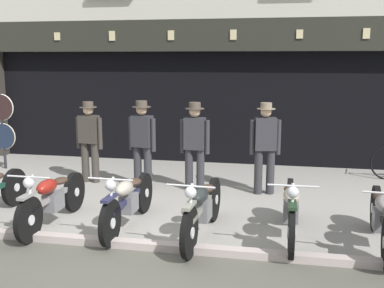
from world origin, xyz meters
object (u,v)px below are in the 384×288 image
object	(u,v)px
motorcycle_left	(52,198)
salesman_left	(89,138)
assistant_far_right	(265,144)
motorcycle_center	(202,208)
tyre_sign_pole	(2,123)
motorcycle_right	(382,217)
salesman_right	(195,142)
shopkeeper_center	(142,140)
motorcycle_center_left	(128,200)
motorcycle_center_right	(291,208)
advert_board_near	(308,88)

from	to	relation	value
motorcycle_left	salesman_left	xyz separation A→B (m)	(-0.46, 2.45, 0.47)
salesman_left	assistant_far_right	distance (m)	3.45
motorcycle_center	tyre_sign_pole	size ratio (longest dim) A/B	1.22
motorcycle_center	motorcycle_right	size ratio (longest dim) A/B	1.05
motorcycle_left	salesman_right	world-z (taller)	salesman_right
salesman_right	assistant_far_right	world-z (taller)	assistant_far_right
shopkeeper_center	assistant_far_right	xyz separation A→B (m)	(2.29, 0.07, -0.00)
motorcycle_center	salesman_left	size ratio (longest dim) A/B	1.29
motorcycle_center_left	motorcycle_center_right	world-z (taller)	motorcycle_center_right
motorcycle_center	assistant_far_right	distance (m)	2.49
salesman_left	advert_board_near	xyz separation A→B (m)	(4.27, 2.30, 0.90)
advert_board_near	salesman_left	bearing A→B (deg)	-151.64
motorcycle_left	motorcycle_center_left	world-z (taller)	motorcycle_center_left
tyre_sign_pole	advert_board_near	world-z (taller)	advert_board_near
motorcycle_center_left	tyre_sign_pole	size ratio (longest dim) A/B	1.21
motorcycle_center_right	advert_board_near	xyz separation A→B (m)	(0.36, 4.59, 1.36)
motorcycle_left	motorcycle_right	distance (m)	4.60
salesman_left	assistant_far_right	world-z (taller)	assistant_far_right
motorcycle_center	motorcycle_right	world-z (taller)	motorcycle_center
motorcycle_center_right	shopkeeper_center	size ratio (longest dim) A/B	1.20
motorcycle_right	tyre_sign_pole	world-z (taller)	tyre_sign_pole
salesman_left	motorcycle_right	bearing A→B (deg)	159.58
salesman_left	advert_board_near	distance (m)	4.93
shopkeeper_center	assistant_far_right	size ratio (longest dim) A/B	1.00
motorcycle_center_right	assistant_far_right	bearing A→B (deg)	-78.44
salesman_right	tyre_sign_pole	bearing A→B (deg)	-8.66
motorcycle_left	motorcycle_center_left	xyz separation A→B (m)	(1.12, 0.13, 0.00)
motorcycle_left	motorcycle_right	world-z (taller)	motorcycle_right
motorcycle_center_right	assistant_far_right	xyz separation A→B (m)	(-0.45, 2.13, 0.49)
motorcycle_center_right	assistant_far_right	size ratio (longest dim) A/B	1.20
motorcycle_center_left	assistant_far_right	bearing A→B (deg)	-129.53
motorcycle_center_left	advert_board_near	xyz separation A→B (m)	(2.68, 4.63, 1.37)
motorcycle_left	shopkeeper_center	xyz separation A→B (m)	(0.70, 2.22, 0.51)
salesman_left	salesman_right	world-z (taller)	salesman_right
motorcycle_left	advert_board_near	distance (m)	6.24
salesman_left	advert_board_near	size ratio (longest dim) A/B	1.51
motorcycle_center_right	salesman_left	distance (m)	4.55
assistant_far_right	motorcycle_left	bearing A→B (deg)	25.26
motorcycle_left	shopkeeper_center	distance (m)	2.38
assistant_far_right	motorcycle_right	bearing A→B (deg)	113.64
shopkeeper_center	tyre_sign_pole	xyz separation A→B (m)	(-3.52, 0.94, 0.11)
motorcycle_center_right	tyre_sign_pole	bearing A→B (deg)	-26.00
motorcycle_center_left	motorcycle_right	world-z (taller)	motorcycle_right
salesman_right	motorcycle_center	bearing A→B (deg)	105.77
tyre_sign_pole	shopkeeper_center	bearing A→B (deg)	-14.89
motorcycle_center_left	tyre_sign_pole	distance (m)	5.00
motorcycle_right	motorcycle_left	bearing A→B (deg)	4.90
motorcycle_center_right	salesman_left	xyz separation A→B (m)	(-3.90, 2.29, 0.46)
salesman_right	assistant_far_right	distance (m)	1.29
motorcycle_center	motorcycle_center_left	bearing A→B (deg)	-4.53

